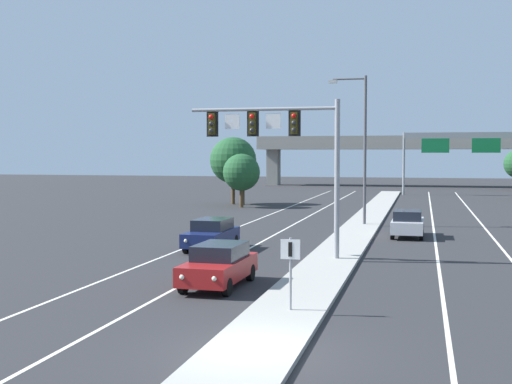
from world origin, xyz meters
TOP-DOWN VIEW (x-y plane):
  - ground_plane at (0.00, 0.00)m, footprint 260.00×260.00m
  - median_island at (0.00, 18.00)m, footprint 2.40×110.00m
  - lane_stripe_oncoming_center at (-4.70, 25.00)m, footprint 0.14×100.00m
  - lane_stripe_receding_center at (4.70, 25.00)m, footprint 0.14×100.00m
  - edge_stripe_left at (-8.00, 25.00)m, footprint 0.14×100.00m
  - edge_stripe_right at (8.00, 25.00)m, footprint 0.14×100.00m
  - overhead_signal_mast at (-2.23, 14.83)m, footprint 7.00×0.44m
  - median_sign_post at (0.13, 4.17)m, footprint 0.60×0.10m
  - street_lamp_median at (-0.07, 30.58)m, footprint 2.58×0.28m
  - car_oncoming_red at (-3.26, 7.86)m, footprint 1.91×4.50m
  - car_oncoming_navy at (-6.44, 17.08)m, footprint 1.86×4.48m
  - car_receding_silver at (3.14, 25.04)m, footprint 1.85×4.48m
  - highway_sign_gantry at (8.20, 67.84)m, footprint 13.28×0.42m
  - overpass_bridge at (0.00, 90.22)m, footprint 42.40×6.40m
  - tree_far_left_a at (-12.88, 47.50)m, footprint 3.21×3.21m
  - tree_far_left_b at (-14.04, 48.20)m, footprint 4.53×4.53m
  - tree_far_left_c at (-12.20, 44.45)m, footprint 3.41×3.41m

SIDE VIEW (x-z plane):
  - ground_plane at x=0.00m, z-range 0.00..0.00m
  - lane_stripe_oncoming_center at x=-4.70m, z-range 0.00..0.01m
  - lane_stripe_receding_center at x=4.70m, z-range 0.00..0.01m
  - edge_stripe_left at x=-8.00m, z-range 0.00..0.01m
  - edge_stripe_right at x=8.00m, z-range 0.00..0.01m
  - median_island at x=0.00m, z-range 0.00..0.15m
  - car_oncoming_red at x=-3.26m, z-range 0.03..1.61m
  - car_oncoming_navy at x=-6.44m, z-range 0.03..1.61m
  - car_receding_silver at x=3.14m, z-range 0.03..1.61m
  - median_sign_post at x=0.13m, z-range 0.49..2.69m
  - tree_far_left_a at x=-12.88m, z-range 0.70..5.34m
  - tree_far_left_c at x=-12.20m, z-range 0.75..5.68m
  - tree_far_left_b at x=-14.04m, z-range 1.00..7.56m
  - overhead_signal_mast at x=-2.23m, z-range 1.89..9.09m
  - overpass_bridge at x=0.00m, z-range 1.96..9.61m
  - street_lamp_median at x=-0.07m, z-range 0.79..10.79m
  - highway_sign_gantry at x=8.20m, z-range 2.41..9.91m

